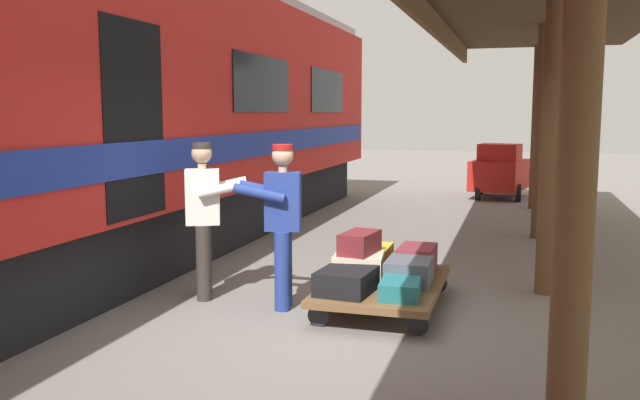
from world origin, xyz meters
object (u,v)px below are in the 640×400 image
Objects in this scene: suitcase_burgundy_valise at (417,259)px; porter_by_door at (205,215)px; suitcase_black_hardshell at (346,281)px; suitcase_maroon_trunk at (360,243)px; suitcase_cream_canvas at (359,267)px; luggage_cart at (383,286)px; porter_in_overalls at (281,220)px; suitcase_yellow_case at (370,257)px; baggage_tug at (499,172)px; train_car at (12,109)px; suitcase_teal_softside at (400,288)px; suitcase_slate_roller at (409,271)px.

porter_by_door is (2.20, 0.70, 0.50)m from suitcase_burgundy_valise.
suitcase_black_hardshell is 1.14× the size of suitcase_maroon_trunk.
suitcase_cream_canvas is 1.76m from porter_by_door.
porter_in_overalls reaches higher than luggage_cart.
suitcase_cream_canvas is at bearing -90.00° from suitcase_black_hardshell.
luggage_cart is at bearing 180.00° from suitcase_cream_canvas.
suitcase_burgundy_valise is 0.53m from suitcase_yellow_case.
baggage_tug is at bearing -96.59° from suitcase_cream_canvas.
train_car is 10.83× the size of baggage_tug.
luggage_cart is at bearing -63.42° from suitcase_teal_softside.
suitcase_burgundy_valise is at bearing -90.00° from suitcase_teal_softside.
suitcase_cream_canvas reaches higher than suitcase_yellow_case.
suitcase_burgundy_valise reaches higher than suitcase_cream_canvas.
suitcase_yellow_case is at bearing -132.68° from porter_in_overalls.
suitcase_cream_canvas is 0.97× the size of suitcase_yellow_case.
luggage_cart is 1.13× the size of porter_by_door.
porter_in_overalls is (0.76, 0.82, 0.51)m from suitcase_yellow_case.
porter_in_overalls is 0.93m from porter_by_door.
suitcase_cream_canvas is 0.53m from suitcase_yellow_case.
suitcase_teal_softside is 1.01× the size of suitcase_maroon_trunk.
suitcase_slate_roller is at bearing -175.53° from porter_by_door.
suitcase_yellow_case is (0.53, -1.06, 0.05)m from suitcase_teal_softside.
train_car is 4.00m from suitcase_maroon_trunk.
suitcase_black_hardshell is at bearing 0.00° from suitcase_teal_softside.
suitcase_cream_canvas is at bearing 0.00° from suitcase_slate_roller.
baggage_tug reaches higher than suitcase_black_hardshell.
train_car is 11.57m from baggage_tug.
suitcase_cream_canvas is (0.26, 0.00, 0.18)m from luggage_cart.
suitcase_teal_softside is 2.30m from porter_by_door.
suitcase_maroon_trunk is (0.53, -0.54, 0.31)m from suitcase_teal_softside.
porter_in_overalls is (1.02, 0.29, 0.69)m from luggage_cart.
suitcase_maroon_trunk is 1.71m from porter_by_door.
train_car reaches higher than suitcase_yellow_case.
suitcase_cream_canvas is 1.05× the size of suitcase_maroon_trunk.
luggage_cart is at bearing -170.44° from train_car.
suitcase_yellow_case is 1.08× the size of suitcase_maroon_trunk.
train_car is at bearing 8.97° from suitcase_slate_roller.
baggage_tug is (-1.13, -9.76, 0.21)m from suitcase_cream_canvas.
suitcase_burgundy_valise is 1.00× the size of suitcase_yellow_case.
porter_by_door is at bearing 22.71° from suitcase_yellow_case.
suitcase_burgundy_valise is at bearing -164.19° from train_car.
train_car is at bearing 17.94° from suitcase_yellow_case.
suitcase_maroon_trunk reaches higher than suitcase_burgundy_valise.
suitcase_black_hardshell is at bearing 167.97° from porter_by_door.
suitcase_burgundy_valise is 0.78m from suitcase_maroon_trunk.
train_car is 3.17m from porter_in_overalls.
luggage_cart is 3.48× the size of suitcase_cream_canvas.
luggage_cart is at bearing 84.95° from baggage_tug.
suitcase_yellow_case is 0.34× the size of porter_by_door.
porter_by_door reaches higher than baggage_tug.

